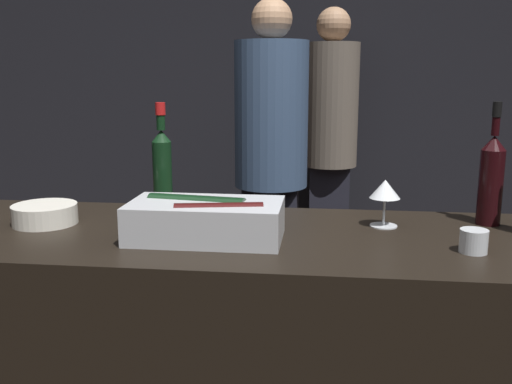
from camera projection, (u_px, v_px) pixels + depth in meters
name	position (u px, v px, depth m)	size (l,w,h in m)	color
wall_back_chalkboard	(297.00, 77.00, 3.98)	(6.40, 0.06, 2.80)	black
bar_counter	(255.00, 378.00, 1.81)	(2.23, 0.70, 0.95)	black
ice_bin_with_bottles	(206.00, 219.00, 1.64)	(0.44, 0.24, 0.12)	#B7BABF
bowl_white	(45.00, 214.00, 1.82)	(0.20, 0.20, 0.06)	silver
wine_glass	(385.00, 191.00, 1.77)	(0.10, 0.10, 0.15)	silver
candle_votive	(474.00, 241.00, 1.52)	(0.07, 0.07, 0.06)	silver
red_wine_bottle_burgundy	(162.00, 164.00, 2.01)	(0.07, 0.07, 0.37)	black
red_wine_bottle_black_foil	(491.00, 177.00, 1.79)	(0.08, 0.08, 0.39)	black
person_in_hoodie	(271.00, 155.00, 3.03)	(0.39, 0.39, 1.80)	black
person_blond_tee	(331.00, 137.00, 3.61)	(0.33, 0.33, 1.82)	black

